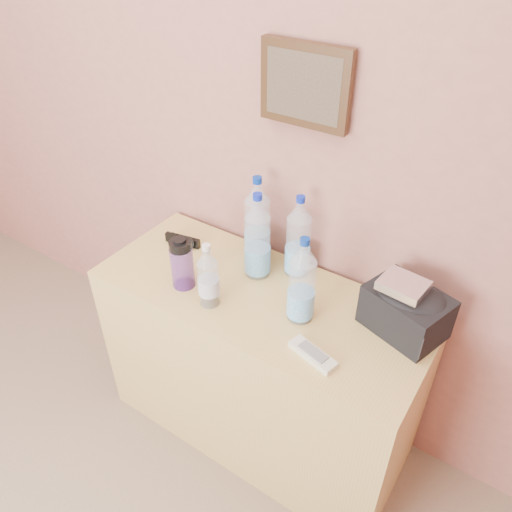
{
  "coord_description": "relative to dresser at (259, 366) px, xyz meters",
  "views": [
    {
      "loc": [
        1.09,
        0.64,
        1.88
      ],
      "look_at": [
        0.37,
        1.71,
        0.92
      ],
      "focal_mm": 35.0,
      "sensor_mm": 36.0,
      "label": 1
    }
  ],
  "objects": [
    {
      "name": "pet_small",
      "position": [
        -0.12,
        -0.13,
        0.48
      ],
      "size": [
        0.07,
        0.07,
        0.24
      ],
      "rotation": [
        0.0,
        0.0,
        -0.33
      ],
      "color": "#ADC4D8",
      "rests_on": "dresser"
    },
    {
      "name": "dresser",
      "position": [
        0.0,
        0.0,
        0.0
      ],
      "size": [
        1.19,
        0.5,
        0.74
      ],
      "primitive_type": "cube",
      "color": "#A0764C",
      "rests_on": "ground"
    },
    {
      "name": "pet_large_b",
      "position": [
        -0.07,
        0.1,
        0.52
      ],
      "size": [
        0.09,
        0.09,
        0.33
      ],
      "rotation": [
        0.0,
        0.0,
        0.01
      ],
      "color": "silver",
      "rests_on": "dresser"
    },
    {
      "name": "ac_remote",
      "position": [
        0.29,
        -0.15,
        0.38
      ],
      "size": [
        0.17,
        0.09,
        0.02
      ],
      "primitive_type": "cube",
      "rotation": [
        0.0,
        0.0,
        -0.25
      ],
      "color": "beige",
      "rests_on": "dresser"
    },
    {
      "name": "toiletry_bag",
      "position": [
        0.47,
        0.12,
        0.45
      ],
      "size": [
        0.28,
        0.24,
        0.16
      ],
      "primitive_type": null,
      "rotation": [
        0.0,
        0.0,
        -0.3
      ],
      "color": "black",
      "rests_on": "dresser"
    },
    {
      "name": "picture_frame",
      "position": [
        0.0,
        0.24,
        1.03
      ],
      "size": [
        0.3,
        0.03,
        0.25
      ],
      "primitive_type": null,
      "color": "#382311",
      "rests_on": "room_shell"
    },
    {
      "name": "pet_large_a",
      "position": [
        -0.13,
        0.18,
        0.52
      ],
      "size": [
        0.09,
        0.09,
        0.34
      ],
      "rotation": [
        0.0,
        0.0,
        -0.13
      ],
      "color": "#CDDFF9",
      "rests_on": "dresser"
    },
    {
      "name": "sunglasses",
      "position": [
        -0.42,
        0.08,
        0.39
      ],
      "size": [
        0.16,
        0.08,
        0.04
      ],
      "primitive_type": null,
      "rotation": [
        0.0,
        0.0,
        0.19
      ],
      "color": "black",
      "rests_on": "dresser"
    },
    {
      "name": "nalgene_bottle",
      "position": [
        -0.25,
        -0.1,
        0.47
      ],
      "size": [
        0.08,
        0.08,
        0.2
      ],
      "rotation": [
        0.0,
        0.0,
        0.33
      ],
      "color": "#5D2C90",
      "rests_on": "dresser"
    },
    {
      "name": "pet_large_c",
      "position": [
        0.04,
        0.18,
        0.51
      ],
      "size": [
        0.09,
        0.09,
        0.32
      ],
      "rotation": [
        0.0,
        0.0,
        0.33
      ],
      "color": "#CBEAF5",
      "rests_on": "dresser"
    },
    {
      "name": "pet_large_d",
      "position": [
        0.17,
        -0.02,
        0.51
      ],
      "size": [
        0.08,
        0.08,
        0.31
      ],
      "rotation": [
        0.0,
        0.0,
        -0.1
      ],
      "color": "#C1E1F9",
      "rests_on": "dresser"
    },
    {
      "name": "foil_packet",
      "position": [
        0.45,
        0.1,
        0.55
      ],
      "size": [
        0.15,
        0.13,
        0.03
      ],
      "primitive_type": "cube",
      "rotation": [
        0.0,
        0.0,
        -0.1
      ],
      "color": "silver",
      "rests_on": "toiletry_bag"
    }
  ]
}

